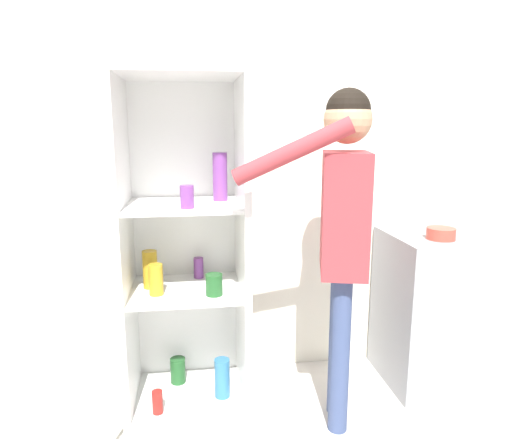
{
  "coord_description": "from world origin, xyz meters",
  "views": [
    {
      "loc": [
        -0.11,
        -1.74,
        1.52
      ],
      "look_at": [
        0.23,
        0.65,
        1.03
      ],
      "focal_mm": 32.0,
      "sensor_mm": 36.0,
      "label": 1
    }
  ],
  "objects": [
    {
      "name": "wall_back",
      "position": [
        0.0,
        0.98,
        1.27
      ],
      "size": [
        7.0,
        0.06,
        2.55
      ],
      "color": "silver",
      "rests_on": "ground_plane"
    },
    {
      "name": "counter",
      "position": [
        1.36,
        0.65,
        0.45
      ],
      "size": [
        0.7,
        0.56,
        0.91
      ],
      "color": "gray",
      "rests_on": "ground_plane"
    },
    {
      "name": "person",
      "position": [
        0.6,
        0.34,
        1.11
      ],
      "size": [
        0.71,
        0.49,
        1.7
      ],
      "color": "#384770",
      "rests_on": "ground_plane"
    },
    {
      "name": "refrigerator",
      "position": [
        -0.27,
        0.56,
        0.89
      ],
      "size": [
        0.9,
        1.18,
        1.8
      ],
      "color": "white",
      "rests_on": "ground_plane"
    },
    {
      "name": "bowl",
      "position": [
        1.24,
        0.55,
        0.94
      ],
      "size": [
        0.16,
        0.16,
        0.06
      ],
      "color": "#B24738",
      "rests_on": "counter"
    }
  ]
}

